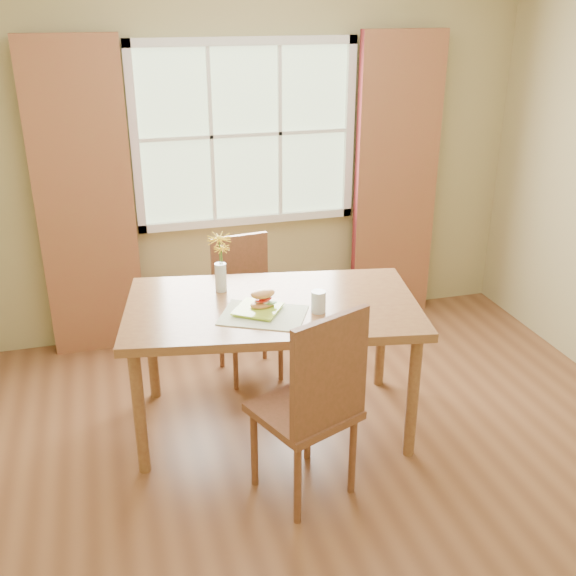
% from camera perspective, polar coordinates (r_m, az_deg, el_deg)
% --- Properties ---
extents(room, '(4.24, 3.84, 2.74)m').
position_cam_1_polar(room, '(3.22, 3.60, 4.31)').
color(room, brown).
rests_on(room, ground).
extents(window, '(1.62, 0.06, 1.32)m').
position_cam_1_polar(window, '(4.93, -3.61, 12.83)').
color(window, '#A9C494').
rests_on(window, room).
extents(curtain_left, '(0.65, 0.08, 2.20)m').
position_cam_1_polar(curtain_left, '(4.83, -16.78, 6.78)').
color(curtain_left, maroon).
rests_on(curtain_left, room).
extents(curtain_right, '(0.65, 0.08, 2.20)m').
position_cam_1_polar(curtain_right, '(5.29, 9.12, 8.88)').
color(curtain_right, maroon).
rests_on(curtain_right, room).
extents(dining_table, '(1.78, 1.20, 0.80)m').
position_cam_1_polar(dining_table, '(3.86, -1.33, -2.44)').
color(dining_table, olive).
rests_on(dining_table, room).
extents(chair_near, '(0.59, 0.59, 1.08)m').
position_cam_1_polar(chair_near, '(3.34, 2.36, -9.49)').
color(chair_near, brown).
rests_on(chair_near, room).
extents(chair_far, '(0.44, 0.44, 0.95)m').
position_cam_1_polar(chair_far, '(4.56, -3.61, -1.03)').
color(chair_far, brown).
rests_on(chair_far, room).
extents(placemat, '(0.55, 0.50, 0.01)m').
position_cam_1_polar(placemat, '(3.68, -2.11, -2.32)').
color(placemat, silver).
rests_on(placemat, dining_table).
extents(plate, '(0.32, 0.32, 0.01)m').
position_cam_1_polar(plate, '(3.71, -2.57, -1.91)').
color(plate, '#A8D234').
rests_on(plate, placemat).
extents(croissant_sandwich, '(0.16, 0.13, 0.11)m').
position_cam_1_polar(croissant_sandwich, '(3.71, -2.15, -0.91)').
color(croissant_sandwich, '#EF9551').
rests_on(croissant_sandwich, plate).
extents(water_glass, '(0.08, 0.08, 0.12)m').
position_cam_1_polar(water_glass, '(3.70, 2.59, -1.20)').
color(water_glass, silver).
rests_on(water_glass, dining_table).
extents(flower_vase, '(0.14, 0.14, 0.35)m').
position_cam_1_polar(flower_vase, '(3.93, -5.76, 2.59)').
color(flower_vase, silver).
rests_on(flower_vase, dining_table).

